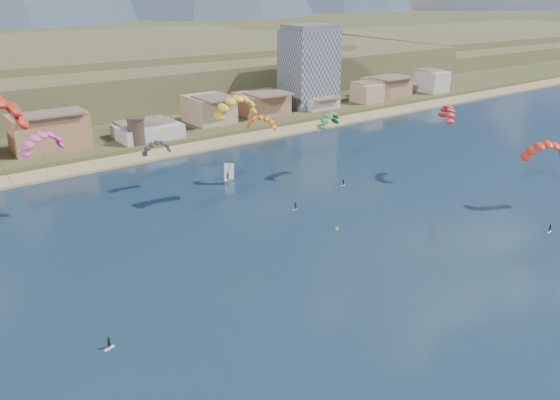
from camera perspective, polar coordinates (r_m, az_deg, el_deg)
name	(u,v)px	position (r m, az deg, el deg)	size (l,w,h in m)	color
ground	(401,319)	(91.87, 12.17, -11.71)	(2400.00, 2400.00, 0.00)	black
beach	(133,158)	(173.56, -14.67, 4.11)	(2200.00, 12.00, 0.90)	tan
foothills	(72,71)	(296.35, -20.35, 12.13)	(940.00, 210.00, 18.00)	brown
apartment_tower	(309,66)	(231.17, 2.95, 13.37)	(20.00, 16.00, 32.00)	gray
watchtower	(136,130)	(180.93, -14.36, 6.84)	(5.82, 5.82, 8.60)	#47382D
kitesurfer_yellow	(236,103)	(128.88, -4.45, 9.78)	(14.15, 15.06, 27.97)	silver
kitesurfer_orange	(545,147)	(140.98, 25.31, 4.86)	(17.63, 14.97, 19.93)	silver
kitesurfer_green	(329,117)	(149.36, 5.00, 8.36)	(9.88, 12.32, 18.88)	silver
distant_kite_pink	(42,139)	(128.62, -23.01, 5.72)	(10.83, 7.49, 21.63)	#262626
distant_kite_dark	(156,145)	(143.30, -12.42, 5.46)	(7.90, 5.53, 14.62)	#262626
distant_kite_orange	(261,120)	(143.51, -1.93, 8.13)	(8.17, 8.41, 19.56)	#262626
distant_kite_red	(447,111)	(153.23, 16.56, 8.66)	(8.19, 9.21, 21.02)	#262626
windsurfer	(228,175)	(150.48, -5.26, 2.58)	(2.54, 2.80, 4.36)	silver
buoy	(337,229)	(120.50, 5.78, -2.95)	(0.69, 0.69, 0.69)	yellow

